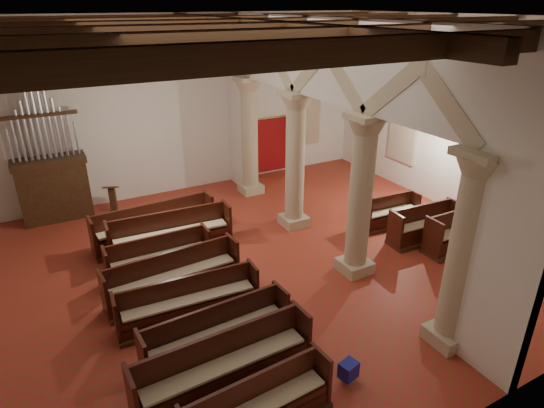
{
  "coord_description": "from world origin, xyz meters",
  "views": [
    {
      "loc": [
        -4.81,
        -9.21,
        6.32
      ],
      "look_at": [
        0.49,
        0.5,
        1.37
      ],
      "focal_mm": 30.0,
      "sensor_mm": 36.0,
      "label": 1
    }
  ],
  "objects_px": {
    "pipe_organ": "(52,177)",
    "aisle_pew_0": "(456,237)",
    "lectern": "(113,202)",
    "processional_banner": "(299,153)"
  },
  "relations": [
    {
      "from": "processional_banner",
      "to": "aisle_pew_0",
      "type": "relative_size",
      "value": 1.24
    },
    {
      "from": "lectern",
      "to": "pipe_organ",
      "type": "bearing_deg",
      "value": -179.69
    },
    {
      "from": "processional_banner",
      "to": "aisle_pew_0",
      "type": "xyz_separation_m",
      "value": [
        0.48,
        -7.45,
        -0.42
      ]
    },
    {
      "from": "lectern",
      "to": "aisle_pew_0",
      "type": "xyz_separation_m",
      "value": [
        7.84,
        -6.83,
        -0.06
      ]
    },
    {
      "from": "pipe_organ",
      "to": "lectern",
      "type": "xyz_separation_m",
      "value": [
        1.59,
        -0.63,
        -0.93
      ]
    },
    {
      "from": "lectern",
      "to": "processional_banner",
      "type": "height_order",
      "value": "processional_banner"
    },
    {
      "from": "lectern",
      "to": "aisle_pew_0",
      "type": "relative_size",
      "value": 0.55
    },
    {
      "from": "pipe_organ",
      "to": "aisle_pew_0",
      "type": "xyz_separation_m",
      "value": [
        9.43,
        -7.46,
        -0.99
      ]
    },
    {
      "from": "processional_banner",
      "to": "pipe_organ",
      "type": "bearing_deg",
      "value": 162.8
    },
    {
      "from": "pipe_organ",
      "to": "aisle_pew_0",
      "type": "distance_m",
      "value": 12.07
    }
  ]
}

